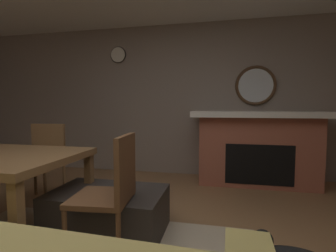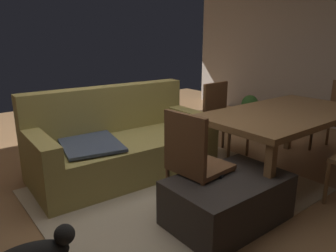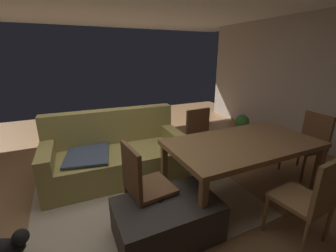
% 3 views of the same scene
% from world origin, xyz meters
% --- Properties ---
extents(floor, '(9.31, 9.31, 0.00)m').
position_xyz_m(floor, '(0.00, 0.00, 0.00)').
color(floor, olive).
extents(wall_right_window_side, '(0.12, 6.36, 2.52)m').
position_xyz_m(wall_right_window_side, '(3.88, 0.00, 1.26)').
color(wall_right_window_side, '#B2A59B').
rests_on(wall_right_window_side, ground).
extents(area_rug, '(2.60, 2.00, 0.01)m').
position_xyz_m(area_rug, '(0.31, -0.11, 0.01)').
color(area_rug, tan).
rests_on(area_rug, ground).
extents(couch, '(2.02, 1.02, 0.95)m').
position_xyz_m(couch, '(0.13, 0.65, 0.33)').
color(couch, '#9E8E4C').
rests_on(couch, ground).
extents(ottoman_coffee_table, '(1.01, 0.64, 0.40)m').
position_xyz_m(ottoman_coffee_table, '(0.31, -0.79, 0.20)').
color(ottoman_coffee_table, '#2D2826').
rests_on(ottoman_coffee_table, ground).
extents(tv_remote, '(0.11, 0.17, 0.02)m').
position_xyz_m(tv_remote, '(0.24, -0.69, 0.41)').
color(tv_remote, black).
rests_on(tv_remote, ottoman_coffee_table).
extents(dining_table, '(1.86, 1.01, 0.74)m').
position_xyz_m(dining_table, '(1.47, -0.53, 0.67)').
color(dining_table, brown).
rests_on(dining_table, ground).
extents(dining_chair_north, '(0.47, 0.47, 0.93)m').
position_xyz_m(dining_chair_north, '(1.46, 0.36, 0.52)').
color(dining_chair_north, brown).
rests_on(dining_chair_north, ground).
extents(dining_chair_east, '(0.48, 0.48, 0.93)m').
position_xyz_m(dining_chair_east, '(2.79, -0.54, 0.52)').
color(dining_chair_east, brown).
rests_on(dining_chair_east, ground).
extents(dining_chair_south, '(0.48, 0.48, 0.93)m').
position_xyz_m(dining_chair_south, '(1.48, -1.43, 0.52)').
color(dining_chair_south, brown).
rests_on(dining_chair_south, ground).
extents(dining_chair_west, '(0.48, 0.48, 0.93)m').
position_xyz_m(dining_chair_west, '(0.15, -0.54, 0.52)').
color(dining_chair_west, brown).
rests_on(dining_chair_west, ground).
extents(potted_plant, '(0.30, 0.30, 0.48)m').
position_xyz_m(potted_plant, '(3.08, 1.17, 0.28)').
color(potted_plant, brown).
rests_on(potted_plant, ground).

